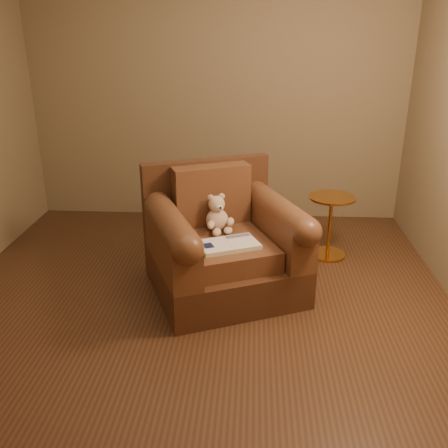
{
  "coord_description": "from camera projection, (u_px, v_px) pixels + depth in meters",
  "views": [
    {
      "loc": [
        0.41,
        -3.37,
        2.02
      ],
      "look_at": [
        0.19,
        0.18,
        0.6
      ],
      "focal_mm": 40.0,
      "sensor_mm": 36.0,
      "label": 1
    }
  ],
  "objects": [
    {
      "name": "guidebook",
      "position": [
        228.0,
        245.0,
        3.75
      ],
      "size": [
        0.51,
        0.42,
        0.04
      ],
      "rotation": [
        0.0,
        0.0,
        0.41
      ],
      "color": "beige",
      "rests_on": "armchair"
    },
    {
      "name": "side_table",
      "position": [
        330.0,
        224.0,
        4.6
      ],
      "size": [
        0.42,
        0.42,
        0.59
      ],
      "color": "gold",
      "rests_on": "floor"
    },
    {
      "name": "room",
      "position": [
        194.0,
        76.0,
        3.27
      ],
      "size": [
        4.02,
        4.02,
        2.71
      ],
      "color": "#826E50",
      "rests_on": "ground"
    },
    {
      "name": "armchair",
      "position": [
        222.0,
        245.0,
        4.01
      ],
      "size": [
        1.42,
        1.39,
        0.99
      ],
      "rotation": [
        0.0,
        0.0,
        0.4
      ],
      "color": "#492918",
      "rests_on": "floor"
    },
    {
      "name": "teddy_bear",
      "position": [
        218.0,
        217.0,
        4.01
      ],
      "size": [
        0.23,
        0.26,
        0.31
      ],
      "rotation": [
        0.0,
        0.0,
        0.46
      ],
      "color": "beige",
      "rests_on": "armchair"
    },
    {
      "name": "floor",
      "position": [
        199.0,
        304.0,
        3.9
      ],
      "size": [
        4.0,
        4.0,
        0.0
      ],
      "primitive_type": "plane",
      "color": "#4C2D1A",
      "rests_on": "ground"
    }
  ]
}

